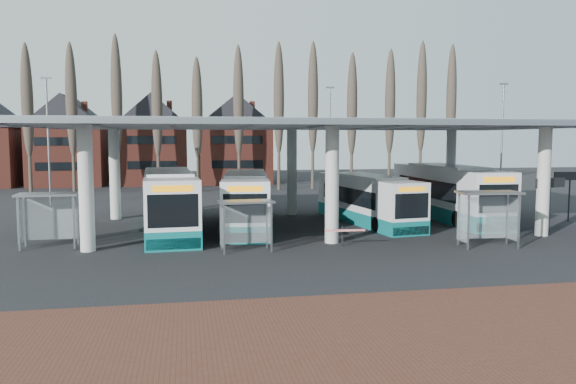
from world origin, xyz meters
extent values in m
plane|color=black|center=(0.00, 0.00, 0.00)|extent=(140.00, 140.00, 0.00)
cube|color=#542E21|center=(0.00, -12.00, 0.01)|extent=(70.00, 10.00, 0.03)
cylinder|color=#B8B8B3|center=(-12.00, 2.50, 3.00)|extent=(0.70, 0.70, 6.00)
cylinder|color=#B8B8B3|center=(-12.00, 13.50, 3.00)|extent=(0.70, 0.70, 6.00)
cylinder|color=#B8B8B3|center=(0.00, 2.50, 3.00)|extent=(0.70, 0.70, 6.00)
cylinder|color=#B8B8B3|center=(0.00, 13.50, 3.00)|extent=(0.70, 0.70, 6.00)
cylinder|color=#B8B8B3|center=(12.00, 2.50, 3.00)|extent=(0.70, 0.70, 6.00)
cylinder|color=#B8B8B3|center=(12.00, 13.50, 3.00)|extent=(0.70, 0.70, 6.00)
cube|color=gray|center=(0.00, 8.00, 6.25)|extent=(32.00, 16.00, 0.12)
cube|color=silver|center=(0.00, 8.00, 6.32)|extent=(31.50, 15.50, 0.04)
cone|color=#473D33|center=(-22.00, 33.00, 7.25)|extent=(0.36, 0.36, 14.50)
ellipsoid|color=#473D33|center=(-22.00, 33.00, 8.99)|extent=(1.10, 1.10, 11.02)
cone|color=#473D33|center=(-18.00, 33.00, 7.25)|extent=(0.36, 0.36, 14.50)
ellipsoid|color=#473D33|center=(-18.00, 33.00, 8.99)|extent=(1.10, 1.10, 11.02)
cone|color=#473D33|center=(-14.00, 33.00, 7.25)|extent=(0.36, 0.36, 14.50)
ellipsoid|color=#473D33|center=(-14.00, 33.00, 8.99)|extent=(1.10, 1.10, 11.02)
cone|color=#473D33|center=(-10.00, 33.00, 7.25)|extent=(0.36, 0.36, 14.50)
ellipsoid|color=#473D33|center=(-10.00, 33.00, 8.99)|extent=(1.10, 1.10, 11.02)
cone|color=#473D33|center=(-6.00, 33.00, 7.25)|extent=(0.36, 0.36, 14.50)
ellipsoid|color=#473D33|center=(-6.00, 33.00, 8.99)|extent=(1.10, 1.10, 11.02)
cone|color=#473D33|center=(-2.00, 33.00, 7.25)|extent=(0.36, 0.36, 14.50)
ellipsoid|color=#473D33|center=(-2.00, 33.00, 8.99)|extent=(1.10, 1.10, 11.02)
cone|color=#473D33|center=(2.00, 33.00, 7.25)|extent=(0.36, 0.36, 14.50)
ellipsoid|color=#473D33|center=(2.00, 33.00, 8.99)|extent=(1.10, 1.10, 11.02)
cone|color=#473D33|center=(6.00, 33.00, 7.25)|extent=(0.36, 0.36, 14.50)
ellipsoid|color=#473D33|center=(6.00, 33.00, 8.99)|extent=(1.10, 1.10, 11.02)
cone|color=#473D33|center=(10.00, 33.00, 7.25)|extent=(0.36, 0.36, 14.50)
ellipsoid|color=#473D33|center=(10.00, 33.00, 8.99)|extent=(1.10, 1.10, 11.02)
cone|color=#473D33|center=(14.00, 33.00, 7.25)|extent=(0.36, 0.36, 14.50)
ellipsoid|color=#473D33|center=(14.00, 33.00, 8.99)|extent=(1.10, 1.10, 11.02)
cone|color=#473D33|center=(18.00, 33.00, 7.25)|extent=(0.36, 0.36, 14.50)
ellipsoid|color=#473D33|center=(18.00, 33.00, 8.99)|extent=(1.10, 1.10, 11.02)
cone|color=#473D33|center=(22.00, 33.00, 7.25)|extent=(0.36, 0.36, 14.50)
ellipsoid|color=#473D33|center=(22.00, 33.00, 8.99)|extent=(1.10, 1.10, 11.02)
cube|color=maroon|center=(-20.50, 44.00, 3.50)|extent=(8.00, 10.00, 7.00)
pyramid|color=black|center=(-20.50, 44.00, 10.50)|extent=(8.30, 10.30, 3.50)
cube|color=maroon|center=(-11.00, 44.00, 3.50)|extent=(8.00, 10.00, 7.00)
pyramid|color=black|center=(-11.00, 44.00, 10.50)|extent=(8.30, 10.30, 3.50)
cube|color=maroon|center=(-1.50, 44.00, 3.50)|extent=(8.00, 10.00, 7.00)
pyramid|color=black|center=(-1.50, 44.00, 10.50)|extent=(8.30, 10.30, 3.50)
cylinder|color=slate|center=(-18.00, 22.00, 5.00)|extent=(0.16, 0.16, 10.00)
cube|color=slate|center=(-18.00, 22.00, 10.10)|extent=(0.80, 0.15, 0.15)
cylinder|color=slate|center=(6.00, 26.00, 5.00)|extent=(0.16, 0.16, 10.00)
cube|color=slate|center=(6.00, 26.00, 10.10)|extent=(0.80, 0.15, 0.15)
cylinder|color=slate|center=(20.00, 20.00, 5.00)|extent=(0.16, 0.16, 10.00)
cube|color=slate|center=(20.00, 20.00, 10.10)|extent=(0.80, 0.15, 0.15)
cube|color=silver|center=(-8.33, 7.92, 1.90)|extent=(3.41, 12.81, 2.96)
cube|color=#0D6263|center=(-8.33, 7.92, 0.48)|extent=(3.43, 12.84, 0.95)
cube|color=silver|center=(-8.33, 7.92, 3.43)|extent=(2.85, 7.73, 0.19)
cube|color=black|center=(-8.36, 8.45, 2.01)|extent=(3.25, 9.27, 1.16)
cube|color=black|center=(-7.97, 1.61, 1.95)|extent=(2.37, 0.20, 1.59)
cube|color=black|center=(-8.69, 14.23, 2.01)|extent=(2.29, 0.19, 1.27)
cube|color=orange|center=(-7.97, 1.61, 3.01)|extent=(1.89, 0.16, 0.32)
cube|color=black|center=(-7.97, 1.62, 0.37)|extent=(2.56, 0.23, 0.53)
cylinder|color=black|center=(-9.32, 3.84, 0.51)|extent=(0.35, 1.03, 1.01)
cylinder|color=black|center=(-6.88, 3.98, 0.51)|extent=(0.35, 1.03, 1.01)
cylinder|color=black|center=(-9.76, 11.54, 0.51)|extent=(0.35, 1.03, 1.01)
cylinder|color=black|center=(-7.32, 11.68, 0.51)|extent=(0.35, 1.03, 1.01)
cube|color=silver|center=(-3.77, 8.78, 1.79)|extent=(3.82, 12.15, 2.79)
cube|color=#0D6263|center=(-3.77, 8.78, 0.45)|extent=(3.85, 12.17, 0.90)
cube|color=silver|center=(-3.77, 8.78, 3.23)|extent=(3.05, 7.37, 0.18)
cube|color=black|center=(-3.72, 9.28, 1.89)|extent=(3.50, 8.83, 1.09)
cube|color=black|center=(-4.42, 2.86, 1.84)|extent=(2.23, 0.30, 1.49)
cube|color=black|center=(-3.12, 14.70, 1.89)|extent=(2.15, 0.29, 1.19)
cube|color=orange|center=(-4.42, 2.86, 2.84)|extent=(1.77, 0.24, 0.30)
cube|color=black|center=(-4.42, 2.87, 0.35)|extent=(2.41, 0.34, 0.50)
cylinder|color=black|center=(-5.33, 5.15, 0.48)|extent=(0.38, 0.98, 0.96)
cylinder|color=black|center=(-3.04, 4.90, 0.48)|extent=(0.38, 0.98, 0.96)
cylinder|color=black|center=(-4.54, 12.37, 0.48)|extent=(0.38, 0.98, 0.96)
cylinder|color=black|center=(-2.25, 12.12, 0.48)|extent=(0.38, 0.98, 0.96)
cube|color=silver|center=(4.00, 8.91, 1.65)|extent=(3.81, 11.22, 2.57)
cube|color=#0D6263|center=(4.00, 8.91, 0.41)|extent=(3.83, 11.24, 0.83)
cube|color=silver|center=(4.00, 8.91, 2.98)|extent=(2.98, 6.83, 0.17)
cube|color=black|center=(3.94, 9.36, 1.74)|extent=(3.43, 8.18, 1.01)
cube|color=black|center=(4.75, 3.47, 1.70)|extent=(2.05, 0.33, 1.38)
cube|color=black|center=(3.26, 14.34, 1.74)|extent=(1.98, 0.32, 1.10)
cube|color=orange|center=(4.75, 3.47, 2.61)|extent=(1.63, 0.27, 0.28)
cube|color=black|center=(4.75, 3.48, 0.32)|extent=(2.21, 0.37, 0.46)
cylinder|color=black|center=(3.43, 5.31, 0.44)|extent=(0.37, 0.91, 0.88)
cylinder|color=black|center=(5.53, 5.60, 0.44)|extent=(0.37, 0.91, 0.88)
cylinder|color=black|center=(2.52, 11.94, 0.44)|extent=(0.37, 0.91, 0.88)
cylinder|color=black|center=(4.62, 12.23, 0.44)|extent=(0.37, 0.91, 0.88)
cube|color=silver|center=(10.03, 10.01, 1.93)|extent=(2.82, 12.89, 3.00)
cube|color=#0D6263|center=(10.03, 10.01, 0.48)|extent=(2.84, 12.92, 0.97)
cube|color=silver|center=(10.03, 10.01, 3.49)|extent=(2.51, 7.74, 0.19)
cube|color=black|center=(10.03, 10.55, 2.04)|extent=(2.84, 9.29, 1.18)
cube|color=black|center=(9.99, 3.60, 1.99)|extent=(2.41, 0.08, 1.61)
cube|color=black|center=(10.07, 16.43, 2.04)|extent=(2.33, 0.08, 1.29)
cube|color=orange|center=(9.99, 3.60, 3.06)|extent=(1.92, 0.07, 0.32)
cube|color=black|center=(9.99, 3.61, 0.38)|extent=(2.60, 0.10, 0.54)
cylinder|color=black|center=(8.76, 5.94, 0.52)|extent=(0.31, 1.03, 1.03)
cylinder|color=black|center=(11.24, 5.93, 0.52)|extent=(0.31, 1.03, 1.03)
cylinder|color=black|center=(8.81, 13.78, 0.52)|extent=(0.31, 1.03, 1.03)
cylinder|color=black|center=(11.29, 13.76, 0.52)|extent=(0.31, 1.03, 1.03)
cube|color=gray|center=(-15.22, 3.10, 1.30)|extent=(0.09, 0.09, 2.59)
cube|color=gray|center=(-12.73, 3.18, 1.30)|extent=(0.09, 0.09, 2.59)
cube|color=gray|center=(-15.25, 4.24, 1.30)|extent=(0.09, 0.09, 2.59)
cube|color=gray|center=(-12.77, 4.32, 1.30)|extent=(0.09, 0.09, 2.59)
cube|color=gray|center=(-13.99, 3.71, 2.64)|extent=(2.94, 1.53, 0.10)
cube|color=silver|center=(-14.01, 4.33, 1.35)|extent=(2.49, 0.11, 2.07)
cube|color=silver|center=(-15.29, 3.67, 1.35)|extent=(0.07, 1.14, 2.07)
cube|color=silver|center=(-12.70, 3.75, 1.35)|extent=(0.07, 1.14, 2.07)
cube|color=gray|center=(-5.66, 0.51, 1.17)|extent=(0.08, 0.08, 2.33)
cube|color=gray|center=(-3.42, 0.67, 1.17)|extent=(0.08, 0.08, 2.33)
cube|color=gray|center=(-5.73, 1.53, 1.17)|extent=(0.08, 0.08, 2.33)
cube|color=gray|center=(-3.49, 1.69, 1.17)|extent=(0.08, 0.08, 2.33)
cube|color=gray|center=(-4.57, 1.10, 2.38)|extent=(2.70, 1.49, 0.09)
cube|color=silver|center=(-4.61, 1.66, 1.21)|extent=(2.24, 0.19, 1.87)
cube|color=silver|center=(-5.74, 1.02, 1.21)|extent=(0.11, 1.03, 1.87)
cube|color=silver|center=(-3.41, 1.18, 1.21)|extent=(0.11, 1.03, 1.87)
cube|color=gray|center=(6.00, -0.48, 1.33)|extent=(0.09, 0.09, 2.66)
cube|color=gray|center=(8.54, -0.67, 1.33)|extent=(0.09, 0.09, 2.66)
cube|color=gray|center=(6.09, 0.69, 1.33)|extent=(0.09, 0.09, 2.66)
cube|color=gray|center=(8.63, 0.49, 1.33)|extent=(0.09, 0.09, 2.66)
cube|color=gray|center=(7.32, 0.01, 2.71)|extent=(3.08, 1.71, 0.11)
cube|color=silver|center=(7.37, 0.65, 1.38)|extent=(2.55, 0.24, 2.13)
cube|color=silver|center=(5.99, 0.11, 1.38)|extent=(0.13, 1.17, 2.13)
cube|color=silver|center=(8.64, -0.09, 1.38)|extent=(0.13, 1.17, 2.13)
cylinder|color=black|center=(12.62, 2.78, 1.55)|extent=(0.10, 0.10, 3.09)
cube|color=black|center=(12.62, 2.78, 2.90)|extent=(2.10, 0.58, 0.53)
cylinder|color=black|center=(17.10, 7.08, 1.58)|extent=(0.10, 0.10, 3.15)
cube|color=black|center=(17.10, 7.08, 2.96)|extent=(2.17, 0.27, 0.54)
cube|color=black|center=(0.29, 1.52, 0.50)|extent=(0.07, 0.07, 1.01)
cube|color=red|center=(0.29, 1.06, 0.87)|extent=(2.02, 0.21, 0.09)
camera|label=1|loc=(-7.35, -25.18, 5.34)|focal=35.00mm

